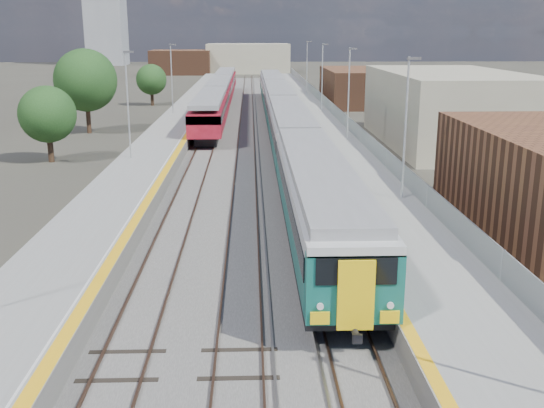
{
  "coord_description": "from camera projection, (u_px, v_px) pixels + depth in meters",
  "views": [
    {
      "loc": [
        -1.59,
        -11.22,
        9.72
      ],
      "look_at": [
        -0.65,
        16.56,
        2.2
      ],
      "focal_mm": 42.0,
      "sensor_mm": 36.0,
      "label": 1
    }
  ],
  "objects": [
    {
      "name": "tracks",
      "position": [
        250.0,
        129.0,
        65.6
      ],
      "size": [
        8.96,
        160.0,
        0.17
      ],
      "color": "#4C3323",
      "rests_on": "ground"
    },
    {
      "name": "platform_left",
      "position": [
        176.0,
        127.0,
        63.62
      ],
      "size": [
        4.3,
        155.0,
        8.52
      ],
      "color": "slate",
      "rests_on": "ground"
    },
    {
      "name": "tree_d",
      "position": [
        443.0,
        92.0,
        69.66
      ],
      "size": [
        3.96,
        3.96,
        5.37
      ],
      "color": "#382619",
      "rests_on": "ground"
    },
    {
      "name": "ballast_bed",
      "position": [
        244.0,
        132.0,
        63.98
      ],
      "size": [
        10.5,
        155.0,
        0.06
      ],
      "primitive_type": "cube",
      "color": "#565451",
      "rests_on": "ground"
    },
    {
      "name": "tree_a",
      "position": [
        47.0,
        114.0,
        48.32
      ],
      "size": [
        4.32,
        4.32,
        5.86
      ],
      "color": "#382619",
      "rests_on": "ground"
    },
    {
      "name": "tree_b",
      "position": [
        86.0,
        80.0,
        61.98
      ],
      "size": [
        6.07,
        6.07,
        8.23
      ],
      "color": "#382619",
      "rests_on": "ground"
    },
    {
      "name": "ground",
      "position": [
        267.0,
        136.0,
        61.65
      ],
      "size": [
        320.0,
        320.0,
        0.0
      ],
      "primitive_type": "plane",
      "color": "#47443A",
      "rests_on": "ground"
    },
    {
      "name": "red_train",
      "position": [
        220.0,
        93.0,
        81.63
      ],
      "size": [
        2.96,
        59.94,
        3.73
      ],
      "color": "black",
      "rests_on": "ground"
    },
    {
      "name": "tree_c",
      "position": [
        151.0,
        80.0,
        86.31
      ],
      "size": [
        4.12,
        4.12,
        5.58
      ],
      "color": "#382619",
      "rests_on": "ground"
    },
    {
      "name": "platform_right",
      "position": [
        319.0,
        126.0,
        64.09
      ],
      "size": [
        4.7,
        155.0,
        8.52
      ],
      "color": "slate",
      "rests_on": "ground"
    },
    {
      "name": "buildings",
      "position": [
        177.0,
        28.0,
        143.73
      ],
      "size": [
        72.0,
        185.5,
        40.0
      ],
      "color": "brown",
      "rests_on": "ground"
    },
    {
      "name": "green_train",
      "position": [
        283.0,
        113.0,
        59.7
      ],
      "size": [
        3.04,
        84.6,
        3.35
      ],
      "color": "black",
      "rests_on": "ground"
    }
  ]
}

